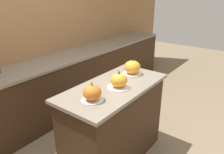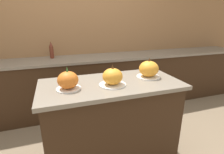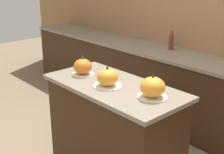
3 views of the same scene
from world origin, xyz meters
name	(u,v)px [view 2 (image 2 of 3)]	position (x,y,z in m)	size (l,w,h in m)	color
wall_back	(81,33)	(0.00, 1.63, 1.25)	(8.00, 0.06, 2.50)	#9E7047
kitchen_island	(111,127)	(0.00, 0.00, 0.47)	(1.27, 0.61, 0.94)	#382314
back_counter	(87,84)	(0.00, 1.30, 0.45)	(6.00, 0.60, 0.90)	#382314
pumpkin_cake_left	(68,81)	(-0.38, -0.04, 1.01)	(0.20, 0.20, 0.19)	white
pumpkin_cake_center	(113,77)	(-0.01, -0.06, 1.01)	(0.24, 0.24, 0.19)	white
pumpkin_cake_right	(149,69)	(0.40, 0.03, 1.02)	(0.23, 0.23, 0.20)	white
bottle_tall	(51,50)	(-0.50, 1.42, 1.03)	(0.06, 0.06, 0.26)	maroon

